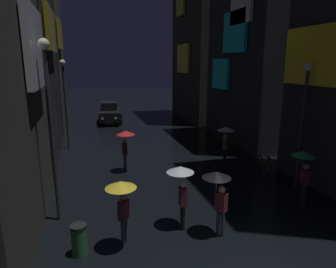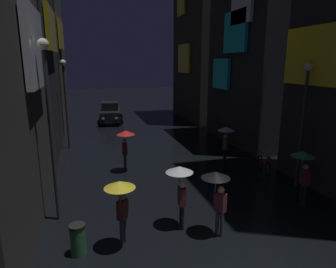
{
  "view_description": "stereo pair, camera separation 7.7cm",
  "coord_description": "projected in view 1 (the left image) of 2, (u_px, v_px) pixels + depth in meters",
  "views": [
    {
      "loc": [
        -3.94,
        -5.47,
        5.38
      ],
      "look_at": [
        0.0,
        8.37,
        1.94
      ],
      "focal_mm": 32.0,
      "sensor_mm": 36.0,
      "label": 1
    },
    {
      "loc": [
        -3.87,
        -5.49,
        5.38
      ],
      "look_at": [
        0.0,
        8.37,
        1.94
      ],
      "focal_mm": 32.0,
      "sensor_mm": 36.0,
      "label": 2
    }
  ],
  "objects": [
    {
      "name": "pedestrian_foreground_right_clear",
      "position": [
        181.0,
        180.0,
        9.71
      ],
      "size": [
        0.9,
        0.9,
        2.12
      ],
      "color": "black",
      "rests_on": "ground"
    },
    {
      "name": "building_right_far",
      "position": [
        205.0,
        13.0,
        27.69
      ],
      "size": [
        4.25,
        7.96,
        19.69
      ],
      "color": "#2D2826",
      "rests_on": "ground"
    },
    {
      "name": "trash_bin",
      "position": [
        79.0,
        240.0,
        8.52
      ],
      "size": [
        0.46,
        0.46,
        0.93
      ],
      "color": "#265933",
      "rests_on": "ground"
    },
    {
      "name": "car_distant",
      "position": [
        110.0,
        113.0,
        27.29
      ],
      "size": [
        2.56,
        4.29,
        1.92
      ],
      "color": "black",
      "rests_on": "ground"
    },
    {
      "name": "pedestrian_foreground_left_clear",
      "position": [
        226.0,
        135.0,
        15.77
      ],
      "size": [
        0.9,
        0.9,
        2.12
      ],
      "color": "black",
      "rests_on": "ground"
    },
    {
      "name": "pedestrian_midstreet_left_red",
      "position": [
        125.0,
        139.0,
        14.87
      ],
      "size": [
        0.9,
        0.9,
        2.12
      ],
      "color": "#2D2D38",
      "rests_on": "ground"
    },
    {
      "name": "building_right_mid",
      "position": [
        260.0,
        25.0,
        19.49
      ],
      "size": [
        4.25,
        7.42,
        15.55
      ],
      "color": "#232328",
      "rests_on": "ground"
    },
    {
      "name": "bicycle_parked_at_storefront",
      "position": [
        264.0,
        165.0,
        15.02
      ],
      "size": [
        0.49,
        1.78,
        0.96
      ],
      "color": "black",
      "rests_on": "ground"
    },
    {
      "name": "pedestrian_midstreet_centre_black",
      "position": [
        218.0,
        186.0,
        9.26
      ],
      "size": [
        0.9,
        0.9,
        2.12
      ],
      "color": "#2D2D38",
      "rests_on": "ground"
    },
    {
      "name": "pedestrian_near_crossing_yellow",
      "position": [
        122.0,
        195.0,
        8.6
      ],
      "size": [
        0.9,
        0.9,
        2.12
      ],
      "color": "#2D2D38",
      "rests_on": "ground"
    },
    {
      "name": "streetlamp_left_far",
      "position": [
        65.0,
        94.0,
        18.47
      ],
      "size": [
        0.36,
        0.36,
        5.56
      ],
      "color": "#2D2D33",
      "rests_on": "ground"
    },
    {
      "name": "streetlamp_right_near",
      "position": [
        304.0,
        111.0,
        12.63
      ],
      "size": [
        0.36,
        0.36,
        5.4
      ],
      "color": "#2D2D33",
      "rests_on": "ground"
    },
    {
      "name": "pedestrian_far_right_green",
      "position": [
        304.0,
        163.0,
        11.37
      ],
      "size": [
        0.9,
        0.9,
        2.12
      ],
      "color": "black",
      "rests_on": "ground"
    },
    {
      "name": "streetlamp_left_near",
      "position": [
        50.0,
        114.0,
        9.68
      ],
      "size": [
        0.36,
        0.36,
        6.12
      ],
      "color": "#2D2D33",
      "rests_on": "ground"
    }
  ]
}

